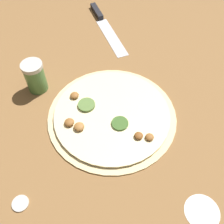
{
  "coord_description": "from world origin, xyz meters",
  "views": [
    {
      "loc": [
        -0.37,
        -0.2,
        0.58
      ],
      "look_at": [
        0.0,
        0.0,
        0.02
      ],
      "focal_mm": 42.0,
      "sensor_mm": 36.0,
      "label": 1
    }
  ],
  "objects": [
    {
      "name": "flour_patch",
      "position": [
        -0.13,
        -0.29,
        0.0
      ],
      "size": [
        0.08,
        0.08,
        0.0
      ],
      "color": "white",
      "rests_on": "ground_plane"
    },
    {
      "name": "knife",
      "position": [
        0.36,
        0.24,
        0.01
      ],
      "size": [
        0.22,
        0.26,
        0.02
      ],
      "rotation": [
        0.0,
        0.0,
        4.02
      ],
      "color": "silver",
      "rests_on": "ground_plane"
    },
    {
      "name": "loose_cap",
      "position": [
        -0.31,
        0.06,
        0.0
      ],
      "size": [
        0.04,
        0.04,
        0.01
      ],
      "color": "beige",
      "rests_on": "ground_plane"
    },
    {
      "name": "ground_plane",
      "position": [
        0.0,
        0.0,
        0.0
      ],
      "size": [
        3.0,
        3.0,
        0.0
      ],
      "primitive_type": "plane",
      "color": "brown"
    },
    {
      "name": "pizza",
      "position": [
        -0.0,
        0.0,
        0.01
      ],
      "size": [
        0.35,
        0.35,
        0.03
      ],
      "color": "beige",
      "rests_on": "ground_plane"
    },
    {
      "name": "spice_jar",
      "position": [
        -0.02,
        0.24,
        0.05
      ],
      "size": [
        0.06,
        0.06,
        0.1
      ],
      "color": "#4C7F42",
      "rests_on": "ground_plane"
    }
  ]
}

